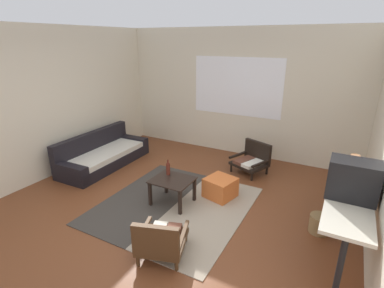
{
  "coord_description": "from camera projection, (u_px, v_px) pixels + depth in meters",
  "views": [
    {
      "loc": [
        2.14,
        -2.95,
        2.44
      ],
      "look_at": [
        -0.0,
        1.0,
        0.83
      ],
      "focal_mm": 27.26,
      "sensor_mm": 36.0,
      "label": 1
    }
  ],
  "objects": [
    {
      "name": "wicker_basket",
      "position": [
        319.0,
        224.0,
        3.88
      ],
      "size": [
        0.26,
        0.26,
        0.25
      ],
      "primitive_type": "cylinder",
      "color": "olive",
      "rests_on": "ground"
    },
    {
      "name": "coffee_table",
      "position": [
        172.0,
        184.0,
        4.51
      ],
      "size": [
        0.62,
        0.53,
        0.41
      ],
      "color": "black",
      "rests_on": "ground"
    },
    {
      "name": "armchair_striped_foreground",
      "position": [
        161.0,
        240.0,
        3.39
      ],
      "size": [
        0.7,
        0.74,
        0.56
      ],
      "color": "#472D19",
      "rests_on": "ground"
    },
    {
      "name": "console_shelf",
      "position": [
        349.0,
        198.0,
        3.36
      ],
      "size": [
        0.47,
        1.86,
        0.79
      ],
      "color": "beige",
      "rests_on": "ground"
    },
    {
      "name": "glass_bottle",
      "position": [
        168.0,
        169.0,
        4.61
      ],
      "size": [
        0.06,
        0.06,
        0.25
      ],
      "color": "#5B2319",
      "rests_on": "coffee_table"
    },
    {
      "name": "side_wall_left",
      "position": [
        43.0,
        104.0,
        5.21
      ],
      "size": [
        0.12,
        6.6,
        2.7
      ],
      "primitive_type": "cube",
      "color": "beige",
      "rests_on": "ground"
    },
    {
      "name": "crt_television",
      "position": [
        353.0,
        180.0,
        3.15
      ],
      "size": [
        0.5,
        0.33,
        0.44
      ],
      "color": "black",
      "rests_on": "console_shelf"
    },
    {
      "name": "ottoman_orange",
      "position": [
        220.0,
        188.0,
        4.75
      ],
      "size": [
        0.53,
        0.53,
        0.33
      ],
      "primitive_type": "cube",
      "rotation": [
        0.0,
        0.0,
        -0.25
      ],
      "color": "#D1662D",
      "rests_on": "ground"
    },
    {
      "name": "area_rug",
      "position": [
        175.0,
        205.0,
        4.55
      ],
      "size": [
        2.13,
        2.32,
        0.01
      ],
      "color": "#38332D",
      "rests_on": "ground"
    },
    {
      "name": "armchair_by_window",
      "position": [
        252.0,
        159.0,
        5.62
      ],
      "size": [
        0.75,
        0.72,
        0.59
      ],
      "color": "black",
      "rests_on": "ground"
    },
    {
      "name": "clay_vase",
      "position": [
        352.0,
        172.0,
        3.58
      ],
      "size": [
        0.25,
        0.25,
        0.34
      ],
      "color": "#A87047",
      "rests_on": "console_shelf"
    },
    {
      "name": "ground_plane",
      "position": [
        159.0,
        218.0,
        4.23
      ],
      "size": [
        7.8,
        7.8,
        0.0
      ],
      "primitive_type": "plane",
      "color": "brown"
    },
    {
      "name": "couch",
      "position": [
        103.0,
        155.0,
        5.97
      ],
      "size": [
        0.82,
        1.98,
        0.66
      ],
      "color": "black",
      "rests_on": "ground"
    },
    {
      "name": "far_wall_with_window",
      "position": [
        237.0,
        93.0,
        6.3
      ],
      "size": [
        5.6,
        0.13,
        2.7
      ],
      "color": "beige",
      "rests_on": "ground"
    }
  ]
}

